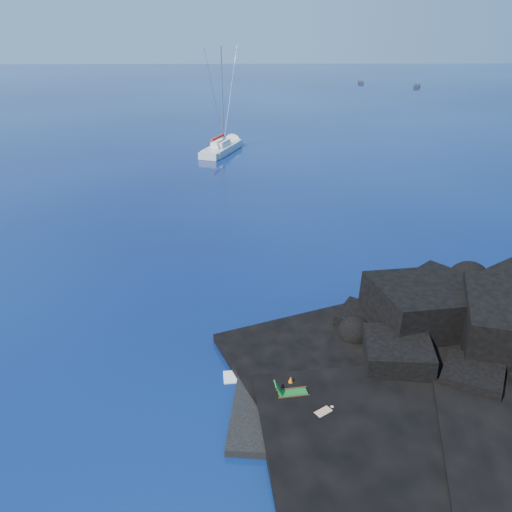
{
  "coord_description": "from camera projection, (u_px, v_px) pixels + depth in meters",
  "views": [
    {
      "loc": [
        0.84,
        -16.17,
        15.2
      ],
      "look_at": [
        1.5,
        11.96,
        2.0
      ],
      "focal_mm": 35.0,
      "sensor_mm": 36.0,
      "label": 1
    }
  ],
  "objects": [
    {
      "name": "sunbather",
      "position": [
        323.0,
        413.0,
        20.63
      ],
      "size": [
        1.67,
        1.36,
        0.27
      ],
      "primitive_type": null,
      "rotation": [
        0.0,
        0.0,
        0.6
      ],
      "color": "tan",
      "rests_on": "towel"
    },
    {
      "name": "distant_boat_b",
      "position": [
        417.0,
        87.0,
        129.17
      ],
      "size": [
        2.98,
        4.82,
        0.61
      ],
      "primitive_type": "cube",
      "rotation": [
        0.0,
        0.0,
        -0.36
      ],
      "color": "black",
      "rests_on": "ground"
    },
    {
      "name": "sailboat",
      "position": [
        222.0,
        152.0,
        64.59
      ],
      "size": [
        6.63,
        12.33,
        12.79
      ],
      "primitive_type": null,
      "rotation": [
        0.0,
        0.0,
        -0.35
      ],
      "color": "silver",
      "rests_on": "ground"
    },
    {
      "name": "beach",
      "position": [
        331.0,
        409.0,
        21.62
      ],
      "size": [
        9.08,
        6.86,
        0.7
      ],
      "primitive_type": "cube",
      "rotation": [
        0.0,
        0.0,
        -0.1
      ],
      "color": "black",
      "rests_on": "ground"
    },
    {
      "name": "headland",
      "position": [
        498.0,
        370.0,
        24.06
      ],
      "size": [
        24.0,
        24.0,
        3.6
      ],
      "primitive_type": null,
      "color": "black",
      "rests_on": "ground"
    },
    {
      "name": "ground",
      "position": [
        227.0,
        419.0,
        21.07
      ],
      "size": [
        400.0,
        400.0,
        0.0
      ],
      "primitive_type": "plane",
      "color": "#030430",
      "rests_on": "ground"
    },
    {
      "name": "surf_foam",
      "position": [
        327.0,
        348.0,
        25.7
      ],
      "size": [
        10.0,
        8.0,
        0.06
      ],
      "primitive_type": null,
      "color": "white",
      "rests_on": "ground"
    },
    {
      "name": "marker_cone",
      "position": [
        291.0,
        382.0,
        22.26
      ],
      "size": [
        0.52,
        0.52,
        0.6
      ],
      "primitive_type": "cone",
      "rotation": [
        0.0,
        0.0,
        -0.42
      ],
      "color": "orange",
      "rests_on": "beach"
    },
    {
      "name": "towel",
      "position": [
        323.0,
        416.0,
        20.7
      ],
      "size": [
        1.95,
        1.7,
        0.05
      ],
      "primitive_type": "cube",
      "rotation": [
        0.0,
        0.0,
        0.6
      ],
      "color": "beige",
      "rests_on": "beach"
    },
    {
      "name": "deck_chair",
      "position": [
        293.0,
        389.0,
        21.55
      ],
      "size": [
        1.5,
        0.82,
        0.98
      ],
      "primitive_type": null,
      "rotation": [
        0.0,
        0.0,
        0.14
      ],
      "color": "#166522",
      "rests_on": "beach"
    },
    {
      "name": "distant_boat_a",
      "position": [
        361.0,
        83.0,
        137.6
      ],
      "size": [
        2.02,
        4.55,
        0.59
      ],
      "primitive_type": "cube",
      "rotation": [
        0.0,
        0.0,
        -0.15
      ],
      "color": "#2A2B30",
      "rests_on": "ground"
    }
  ]
}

